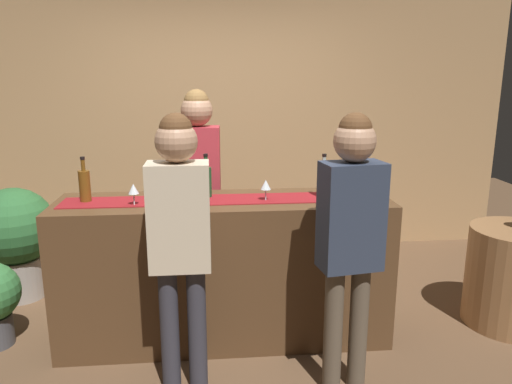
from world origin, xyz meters
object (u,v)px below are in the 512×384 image
object	(u,v)px
wine_glass_mid_counter	(266,185)
customer_sipping	(351,227)
wine_glass_near_customer	(133,190)
bartender	(198,174)
wine_bottle_green	(206,181)
potted_plant_tall	(15,235)
customer_browsing	(180,228)
wine_glass_far_end	(347,183)
wine_bottle_clear	(324,182)
wine_bottle_amber	(85,185)

from	to	relation	value
wine_glass_mid_counter	customer_sipping	size ratio (longest dim) A/B	0.09
wine_glass_near_customer	bartender	world-z (taller)	bartender
wine_bottle_green	potted_plant_tall	bearing A→B (deg)	155.38
customer_browsing	potted_plant_tall	bearing A→B (deg)	136.14
wine_bottle_green	wine_glass_near_customer	world-z (taller)	wine_bottle_green
wine_bottle_green	customer_sipping	world-z (taller)	customer_sipping
wine_glass_far_end	potted_plant_tall	xyz separation A→B (m)	(-2.54, 0.83, -0.58)
customer_sipping	wine_glass_near_customer	bearing A→B (deg)	147.11
wine_glass_far_end	customer_sipping	xyz separation A→B (m)	(-0.15, -0.64, -0.11)
wine_bottle_green	potted_plant_tall	size ratio (longest dim) A/B	0.32
wine_bottle_green	customer_sipping	size ratio (longest dim) A/B	0.18
wine_bottle_green	wine_glass_mid_counter	size ratio (longest dim) A/B	2.10
wine_bottle_clear	wine_bottle_green	distance (m)	0.80
wine_bottle_clear	wine_bottle_green	bearing A→B (deg)	174.02
wine_bottle_amber	wine_glass_near_customer	bearing A→B (deg)	-20.60
wine_bottle_green	customer_browsing	xyz separation A→B (m)	(-0.15, -0.65, -0.12)
bartender	potted_plant_tall	world-z (taller)	bartender
wine_bottle_green	wine_glass_far_end	size ratio (longest dim) A/B	2.10
wine_glass_near_customer	potted_plant_tall	xyz separation A→B (m)	(-1.12, 0.90, -0.58)
wine_bottle_clear	potted_plant_tall	bearing A→B (deg)	161.22
wine_glass_near_customer	wine_glass_mid_counter	xyz separation A→B (m)	(0.86, 0.04, 0.00)
wine_bottle_green	wine_bottle_clear	bearing A→B (deg)	-5.98
wine_glass_far_end	potted_plant_tall	distance (m)	2.73
wine_glass_mid_counter	bartender	size ratio (longest dim) A/B	0.08
customer_sipping	potted_plant_tall	bearing A→B (deg)	139.68
wine_bottle_green	customer_browsing	distance (m)	0.68
wine_glass_near_customer	customer_sipping	xyz separation A→B (m)	(1.26, -0.57, -0.11)
customer_browsing	customer_sipping	bearing A→B (deg)	-5.16
wine_bottle_amber	wine_bottle_green	world-z (taller)	same
wine_glass_near_customer	wine_glass_mid_counter	world-z (taller)	same
wine_bottle_clear	customer_sipping	xyz separation A→B (m)	(0.01, -0.65, -0.12)
customer_sipping	wine_glass_far_end	bearing A→B (deg)	67.78
customer_sipping	customer_browsing	size ratio (longest dim) A/B	1.00
wine_glass_near_customer	wine_bottle_green	bearing A→B (deg)	20.43
wine_glass_near_customer	wine_glass_far_end	xyz separation A→B (m)	(1.42, 0.07, 0.00)
wine_bottle_amber	bartender	distance (m)	0.91
wine_glass_far_end	wine_bottle_green	bearing A→B (deg)	173.95
wine_glass_far_end	customer_browsing	distance (m)	1.24
wine_bottle_clear	wine_glass_near_customer	distance (m)	1.26
wine_bottle_green	wine_glass_far_end	bearing A→B (deg)	-6.05
wine_bottle_amber	wine_glass_near_customer	world-z (taller)	wine_bottle_amber
wine_glass_far_end	wine_bottle_clear	bearing A→B (deg)	173.59
wine_bottle_clear	customer_sipping	distance (m)	0.66
wine_bottle_amber	wine_glass_near_customer	size ratio (longest dim) A/B	2.10
bartender	potted_plant_tall	xyz separation A→B (m)	(-1.52, 0.23, -0.53)
wine_glass_near_customer	customer_browsing	distance (m)	0.58
wine_bottle_clear	wine_glass_near_customer	world-z (taller)	wine_bottle_clear
customer_sipping	bartender	bearing A→B (deg)	116.19
customer_browsing	wine_glass_near_customer	bearing A→B (deg)	123.25
wine_glass_far_end	potted_plant_tall	world-z (taller)	wine_glass_far_end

